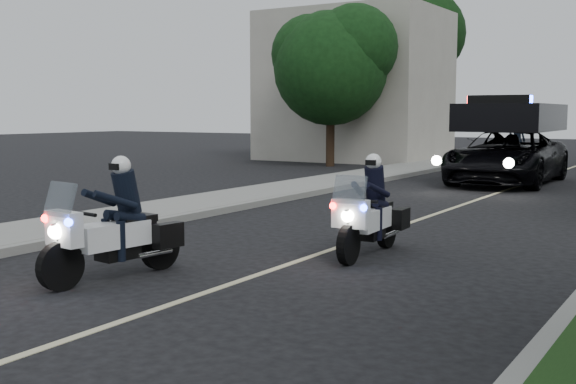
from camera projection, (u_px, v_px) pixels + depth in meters
name	position (u px, v px, depth m)	size (l,w,h in m)	color
ground	(90.00, 332.00, 7.26)	(120.00, 120.00, 0.00)	black
curb_left	(279.00, 199.00, 17.85)	(0.20, 60.00, 0.15)	gray
sidewalk_left	(243.00, 196.00, 18.42)	(2.00, 60.00, 0.16)	gray
building_far	(354.00, 86.00, 34.07)	(8.00, 6.00, 7.00)	#A8A396
lane_marking	(435.00, 214.00, 15.70)	(0.12, 50.00, 0.01)	#BFB78C
police_moto_left	(116.00, 279.00, 9.61)	(0.69, 1.96, 1.67)	silver
police_moto_right	(369.00, 255.00, 11.19)	(0.66, 1.89, 1.61)	white
police_suv	(506.00, 184.00, 22.60)	(2.83, 6.10, 2.97)	black
bicycle	(516.00, 167.00, 29.46)	(0.54, 1.56, 0.82)	black
cyclist	(516.00, 167.00, 29.46)	(0.65, 0.44, 1.81)	black
tree_left_near	(330.00, 166.00, 29.92)	(4.75, 4.75, 7.92)	#123813
tree_left_far	(394.00, 156.00, 37.49)	(6.08, 6.08, 10.13)	black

